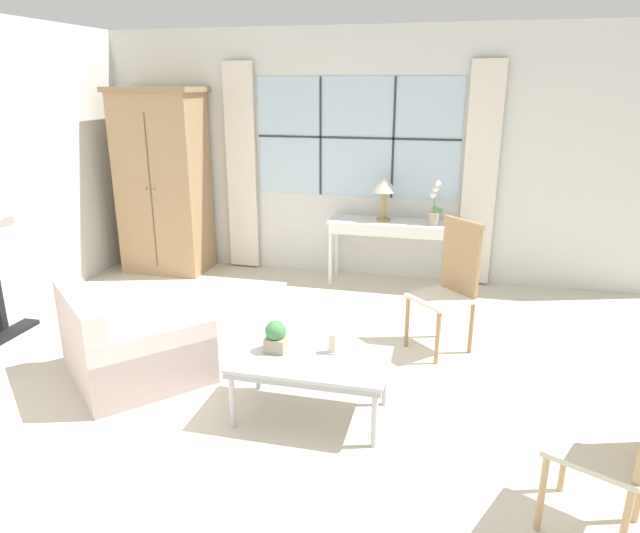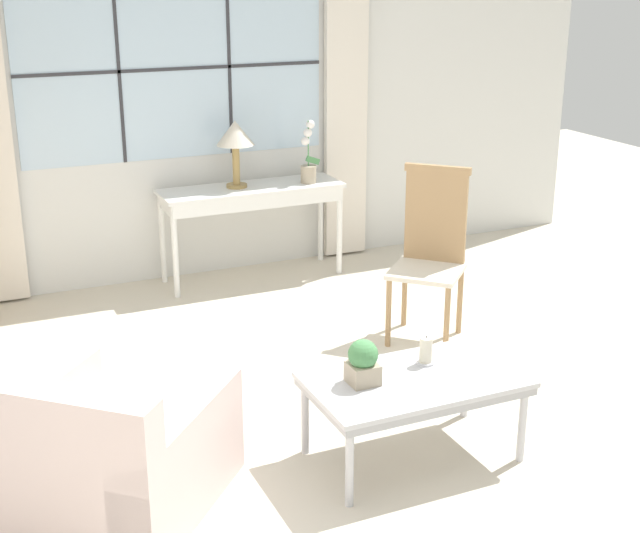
% 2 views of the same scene
% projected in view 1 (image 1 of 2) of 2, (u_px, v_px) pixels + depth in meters
% --- Properties ---
extents(ground_plane, '(14.00, 14.00, 0.00)m').
position_uv_depth(ground_plane, '(281.00, 400.00, 4.15)').
color(ground_plane, beige).
extents(wall_back_windowed, '(7.20, 0.14, 2.80)m').
position_uv_depth(wall_back_windowed, '(357.00, 157.00, 6.52)').
color(wall_back_windowed, silver).
rests_on(wall_back_windowed, ground_plane).
extents(armoire, '(1.04, 0.68, 2.16)m').
position_uv_depth(armoire, '(164.00, 181.00, 6.76)').
color(armoire, tan).
rests_on(armoire, ground_plane).
extents(console_table, '(1.41, 0.44, 0.73)m').
position_uv_depth(console_table, '(392.00, 229.00, 6.36)').
color(console_table, white).
rests_on(console_table, ground_plane).
extents(table_lamp, '(0.29, 0.29, 0.51)m').
position_uv_depth(table_lamp, '(384.00, 186.00, 6.26)').
color(table_lamp, '#9E7F47').
rests_on(table_lamp, console_table).
extents(potted_orchid, '(0.16, 0.12, 0.48)m').
position_uv_depth(potted_orchid, '(434.00, 210.00, 6.13)').
color(potted_orchid, tan).
rests_on(potted_orchid, console_table).
extents(armchair_upholstered, '(1.34, 1.34, 0.75)m').
position_uv_depth(armchair_upholstered, '(133.00, 347.00, 4.42)').
color(armchair_upholstered, beige).
rests_on(armchair_upholstered, ground_plane).
extents(side_chair_wooden, '(0.62, 0.62, 1.13)m').
position_uv_depth(side_chair_wooden, '(451.00, 279.00, 4.80)').
color(side_chair_wooden, beige).
rests_on(side_chair_wooden, ground_plane).
extents(accent_chair_wooden, '(0.59, 0.59, 1.09)m').
position_uv_depth(accent_chair_wooden, '(627.00, 433.00, 2.72)').
color(accent_chair_wooden, beige).
rests_on(accent_chair_wooden, ground_plane).
extents(coffee_table, '(1.05, 0.61, 0.44)m').
position_uv_depth(coffee_table, '(311.00, 364.00, 3.83)').
color(coffee_table, '#BCBCC1').
rests_on(coffee_table, ground_plane).
extents(potted_plant_small, '(0.15, 0.15, 0.22)m').
position_uv_depth(potted_plant_small, '(276.00, 336.00, 3.89)').
color(potted_plant_small, tan).
rests_on(potted_plant_small, coffee_table).
extents(pillar_candle, '(0.09, 0.09, 0.15)m').
position_uv_depth(pillar_candle, '(333.00, 344.00, 3.88)').
color(pillar_candle, silver).
rests_on(pillar_candle, coffee_table).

